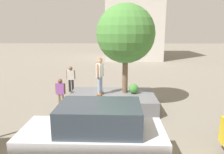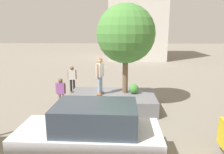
{
  "view_description": "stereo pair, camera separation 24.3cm",
  "coord_description": "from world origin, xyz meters",
  "px_view_note": "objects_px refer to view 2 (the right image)",
  "views": [
    {
      "loc": [
        0.12,
        10.3,
        3.85
      ],
      "look_at": [
        0.35,
        0.13,
        1.63
      ],
      "focal_mm": 33.56,
      "sensor_mm": 36.0,
      "label": 1
    },
    {
      "loc": [
        -0.12,
        10.29,
        3.85
      ],
      "look_at": [
        0.35,
        0.13,
        1.63
      ],
      "focal_mm": 33.56,
      "sensor_mm": 36.0,
      "label": 2
    }
  ],
  "objects_px": {
    "skateboarder": "(100,73)",
    "police_car": "(91,135)",
    "plaza_tree": "(126,34)",
    "bystander_watching": "(61,91)",
    "planter_ledge": "(112,101)",
    "pedestrian_crossing": "(72,77)",
    "skateboard": "(100,93)"
  },
  "relations": [
    {
      "from": "plaza_tree",
      "to": "bystander_watching",
      "type": "relative_size",
      "value": 2.9
    },
    {
      "from": "planter_ledge",
      "to": "police_car",
      "type": "distance_m",
      "value": 4.77
    },
    {
      "from": "planter_ledge",
      "to": "skateboarder",
      "type": "distance_m",
      "value": 1.59
    },
    {
      "from": "bystander_watching",
      "to": "pedestrian_crossing",
      "type": "bearing_deg",
      "value": -87.77
    },
    {
      "from": "police_car",
      "to": "bystander_watching",
      "type": "xyz_separation_m",
      "value": [
        2.23,
        -4.68,
        -0.07
      ]
    },
    {
      "from": "police_car",
      "to": "bystander_watching",
      "type": "bearing_deg",
      "value": -64.55
    },
    {
      "from": "pedestrian_crossing",
      "to": "planter_ledge",
      "type": "bearing_deg",
      "value": 132.72
    },
    {
      "from": "planter_ledge",
      "to": "skateboard",
      "type": "height_order",
      "value": "skateboard"
    },
    {
      "from": "bystander_watching",
      "to": "skateboard",
      "type": "bearing_deg",
      "value": -179.73
    },
    {
      "from": "skateboard",
      "to": "skateboarder",
      "type": "height_order",
      "value": "skateboarder"
    },
    {
      "from": "planter_ledge",
      "to": "pedestrian_crossing",
      "type": "distance_m",
      "value": 4.06
    },
    {
      "from": "pedestrian_crossing",
      "to": "bystander_watching",
      "type": "relative_size",
      "value": 1.08
    },
    {
      "from": "skateboarder",
      "to": "police_car",
      "type": "xyz_separation_m",
      "value": [
        -0.22,
        4.69,
        -0.88
      ]
    },
    {
      "from": "skateboard",
      "to": "skateboarder",
      "type": "distance_m",
      "value": 1.05
    },
    {
      "from": "police_car",
      "to": "pedestrian_crossing",
      "type": "xyz_separation_m",
      "value": [
        2.34,
        -7.67,
        0.01
      ]
    },
    {
      "from": "plaza_tree",
      "to": "bystander_watching",
      "type": "height_order",
      "value": "plaza_tree"
    },
    {
      "from": "planter_ledge",
      "to": "skateboarder",
      "type": "xyz_separation_m",
      "value": [
        0.6,
        0.03,
        1.47
      ]
    },
    {
      "from": "skateboarder",
      "to": "police_car",
      "type": "distance_m",
      "value": 4.78
    },
    {
      "from": "skateboarder",
      "to": "pedestrian_crossing",
      "type": "height_order",
      "value": "skateboarder"
    },
    {
      "from": "skateboard",
      "to": "bystander_watching",
      "type": "bearing_deg",
      "value": 0.27
    },
    {
      "from": "plaza_tree",
      "to": "planter_ledge",
      "type": "bearing_deg",
      "value": 29.47
    },
    {
      "from": "plaza_tree",
      "to": "pedestrian_crossing",
      "type": "relative_size",
      "value": 2.68
    },
    {
      "from": "planter_ledge",
      "to": "plaza_tree",
      "type": "bearing_deg",
      "value": -150.53
    },
    {
      "from": "skateboarder",
      "to": "pedestrian_crossing",
      "type": "distance_m",
      "value": 3.76
    },
    {
      "from": "planter_ledge",
      "to": "bystander_watching",
      "type": "distance_m",
      "value": 2.66
    },
    {
      "from": "skateboarder",
      "to": "pedestrian_crossing",
      "type": "bearing_deg",
      "value": -54.48
    },
    {
      "from": "skateboard",
      "to": "pedestrian_crossing",
      "type": "xyz_separation_m",
      "value": [
        2.13,
        -2.98,
        0.18
      ]
    },
    {
      "from": "planter_ledge",
      "to": "skateboarder",
      "type": "relative_size",
      "value": 2.41
    },
    {
      "from": "skateboarder",
      "to": "bystander_watching",
      "type": "height_order",
      "value": "skateboarder"
    },
    {
      "from": "planter_ledge",
      "to": "bystander_watching",
      "type": "relative_size",
      "value": 2.8
    },
    {
      "from": "police_car",
      "to": "bystander_watching",
      "type": "relative_size",
      "value": 2.65
    },
    {
      "from": "skateboarder",
      "to": "bystander_watching",
      "type": "distance_m",
      "value": 2.22
    }
  ]
}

